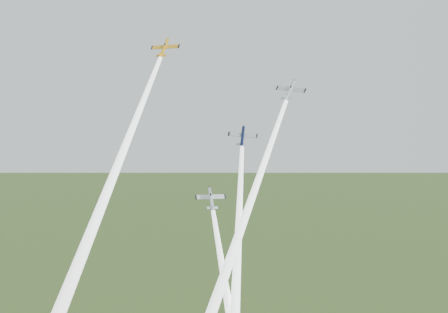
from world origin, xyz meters
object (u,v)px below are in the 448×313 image
plane_yellow (164,48)px  plane_silver_low (211,198)px  plane_navy (243,136)px  plane_silver_right (290,90)px

plane_yellow → plane_silver_low: plane_yellow is taller
plane_navy → plane_silver_right: size_ratio=0.97×
plane_silver_low → plane_silver_right: bearing=6.1°
plane_yellow → plane_silver_low: (11.59, -8.22, -33.40)m
plane_yellow → plane_silver_right: plane_yellow is taller
plane_navy → plane_silver_right: bearing=-15.4°
plane_yellow → plane_silver_right: bearing=13.8°
plane_silver_right → plane_silver_low: size_ratio=1.06×
plane_silver_right → plane_silver_low: 30.17m
plane_yellow → plane_navy: 27.11m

